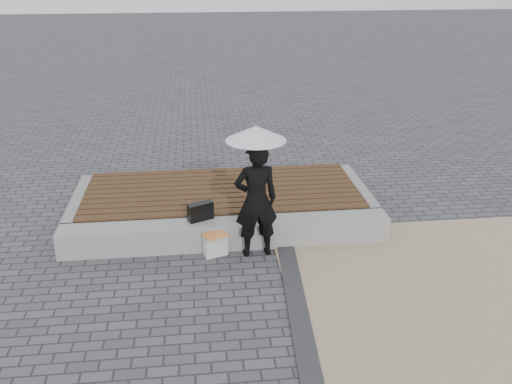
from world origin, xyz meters
TOP-DOWN VIEW (x-y plane):
  - ground at (0.00, 0.00)m, footprint 80.00×80.00m
  - terrazzo_zone at (3.20, -0.50)m, footprint 5.00×5.00m
  - edging_band at (0.75, -0.50)m, footprint 0.61×5.20m
  - seating_ledge at (0.00, 1.60)m, footprint 5.00×0.45m
  - timber_platform at (0.00, 2.80)m, footprint 5.00×2.00m
  - timber_decking at (0.00, 2.80)m, footprint 4.60×2.00m
  - woman at (0.41, 1.29)m, footprint 0.68×0.49m
  - parasol at (0.41, 1.29)m, footprint 0.84×0.84m
  - handbag at (-0.38, 1.71)m, footprint 0.41×0.29m
  - canvas_tote at (-0.18, 1.30)m, footprint 0.37×0.24m
  - magazine at (-0.18, 1.25)m, footprint 0.42×0.37m

SIDE VIEW (x-z plane):
  - ground at x=0.00m, z-range 0.00..0.00m
  - terrazzo_zone at x=3.20m, z-range 0.00..0.02m
  - edging_band at x=0.75m, z-range 0.00..0.04m
  - canvas_tote at x=-0.18m, z-range 0.00..0.36m
  - seating_ledge at x=0.00m, z-range 0.00..0.40m
  - timber_platform at x=0.00m, z-range 0.00..0.40m
  - magazine at x=-0.18m, z-range 0.36..0.37m
  - timber_decking at x=0.00m, z-range 0.40..0.44m
  - handbag at x=-0.38m, z-range 0.40..0.67m
  - woman at x=0.41m, z-range 0.00..1.74m
  - parasol at x=0.41m, z-range 1.34..2.41m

